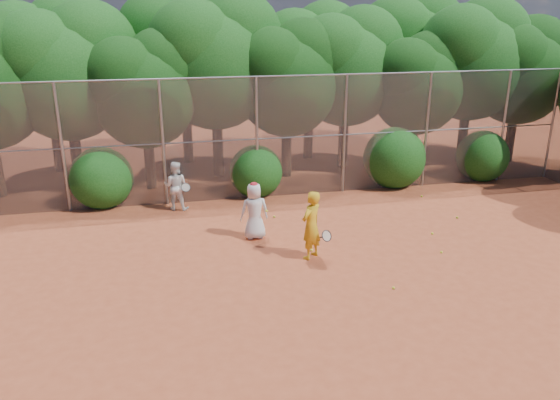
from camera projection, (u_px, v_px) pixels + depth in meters
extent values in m
plane|color=#9A3F22|center=(343.00, 274.00, 13.10)|extent=(80.00, 80.00, 0.00)
cylinder|color=gray|center=(62.00, 149.00, 16.54)|extent=(0.09, 0.09, 4.00)
cylinder|color=gray|center=(163.00, 144.00, 17.15)|extent=(0.09, 0.09, 4.00)
cylinder|color=gray|center=(257.00, 139.00, 17.76)|extent=(0.09, 0.09, 4.00)
cylinder|color=gray|center=(345.00, 135.00, 18.36)|extent=(0.09, 0.09, 4.00)
cylinder|color=gray|center=(427.00, 131.00, 18.97)|extent=(0.09, 0.09, 4.00)
cylinder|color=gray|center=(503.00, 127.00, 19.58)|extent=(0.09, 0.09, 4.00)
cylinder|color=gray|center=(287.00, 76.00, 17.29)|extent=(20.00, 0.05, 0.05)
cylinder|color=gray|center=(287.00, 138.00, 17.96)|extent=(20.00, 0.04, 0.04)
cube|color=slate|center=(287.00, 138.00, 17.96)|extent=(20.00, 0.02, 4.00)
cylinder|color=gray|center=(552.00, 124.00, 19.99)|extent=(0.09, 0.09, 4.00)
sphere|color=black|center=(6.00, 59.00, 17.55)|extent=(3.05, 3.05, 3.05)
cylinder|color=black|center=(76.00, 152.00, 19.09)|extent=(0.38, 0.38, 2.52)
sphere|color=#104311|center=(67.00, 81.00, 18.26)|extent=(4.03, 4.03, 4.03)
sphere|color=#104311|center=(90.00, 48.00, 18.46)|extent=(3.23, 3.23, 3.23)
sphere|color=#104311|center=(39.00, 57.00, 17.57)|extent=(3.02, 3.02, 3.02)
cylinder|color=black|center=(149.00, 158.00, 19.01)|extent=(0.36, 0.36, 2.17)
sphere|color=black|center=(144.00, 97.00, 18.30)|extent=(3.47, 3.47, 3.47)
sphere|color=black|center=(163.00, 69.00, 18.47)|extent=(2.78, 2.78, 2.78)
sphere|color=black|center=(123.00, 77.00, 17.70)|extent=(2.60, 2.60, 2.60)
cylinder|color=black|center=(218.00, 141.00, 20.35)|extent=(0.39, 0.39, 2.66)
sphere|color=#104311|center=(215.00, 70.00, 19.49)|extent=(4.26, 4.26, 4.26)
sphere|color=#104311|center=(236.00, 38.00, 19.69)|extent=(3.40, 3.40, 3.40)
sphere|color=#104311|center=(193.00, 46.00, 18.76)|extent=(3.19, 3.19, 3.19)
cylinder|color=black|center=(286.00, 147.00, 20.37)|extent=(0.37, 0.37, 2.27)
sphere|color=black|center=(287.00, 86.00, 19.63)|extent=(3.64, 3.64, 3.64)
sphere|color=black|center=(304.00, 59.00, 19.81)|extent=(2.91, 2.91, 2.91)
sphere|color=black|center=(271.00, 67.00, 19.01)|extent=(2.73, 2.73, 2.73)
cylinder|color=black|center=(343.00, 136.00, 21.59)|extent=(0.38, 0.38, 2.45)
sphere|color=#104311|center=(346.00, 75.00, 20.79)|extent=(3.92, 3.92, 3.92)
sphere|color=#104311|center=(363.00, 47.00, 20.98)|extent=(3.14, 3.14, 3.14)
sphere|color=#104311|center=(331.00, 54.00, 20.12)|extent=(2.94, 2.94, 2.94)
cylinder|color=black|center=(412.00, 143.00, 21.23)|extent=(0.36, 0.36, 2.10)
sphere|color=black|center=(417.00, 90.00, 20.55)|extent=(3.36, 3.36, 3.36)
sphere|color=black|center=(431.00, 66.00, 20.71)|extent=(2.69, 2.69, 2.69)
sphere|color=black|center=(407.00, 73.00, 19.97)|extent=(2.52, 2.52, 2.52)
cylinder|color=black|center=(463.00, 131.00, 22.21)|extent=(0.39, 0.39, 2.59)
sphere|color=#104311|center=(471.00, 67.00, 21.36)|extent=(4.14, 4.14, 4.14)
sphere|color=#104311|center=(487.00, 39.00, 21.57)|extent=(3.32, 3.32, 3.32)
sphere|color=#104311|center=(460.00, 46.00, 20.65)|extent=(3.11, 3.11, 3.11)
cylinder|color=black|center=(511.00, 134.00, 22.39)|extent=(0.37, 0.37, 2.31)
sphere|color=black|center=(519.00, 78.00, 21.63)|extent=(3.70, 3.70, 3.70)
sphere|color=black|center=(533.00, 53.00, 21.81)|extent=(2.96, 2.96, 2.96)
sphere|color=black|center=(511.00, 59.00, 21.00)|extent=(2.77, 2.77, 2.77)
cylinder|color=black|center=(56.00, 138.00, 20.98)|extent=(0.39, 0.39, 2.62)
sphere|color=#104311|center=(47.00, 69.00, 20.13)|extent=(4.20, 4.20, 4.20)
sphere|color=#104311|center=(69.00, 39.00, 20.33)|extent=(3.36, 3.36, 3.36)
sphere|color=#104311|center=(20.00, 47.00, 19.41)|extent=(3.15, 3.15, 3.15)
cylinder|color=black|center=(187.00, 129.00, 22.15)|extent=(0.40, 0.40, 2.80)
sphere|color=#104311|center=(183.00, 59.00, 21.24)|extent=(4.48, 4.48, 4.48)
sphere|color=#104311|center=(204.00, 28.00, 21.46)|extent=(3.58, 3.58, 3.58)
sphere|color=#104311|center=(161.00, 36.00, 20.47)|extent=(3.36, 3.36, 3.36)
cylinder|color=black|center=(308.00, 128.00, 22.85)|extent=(0.38, 0.38, 2.52)
sphere|color=#104311|center=(309.00, 68.00, 22.02)|extent=(4.03, 4.03, 4.03)
sphere|color=#104311|center=(326.00, 41.00, 22.22)|extent=(3.23, 3.23, 3.23)
sphere|color=#104311|center=(294.00, 48.00, 21.33)|extent=(3.02, 3.02, 3.02)
cylinder|color=black|center=(402.00, 119.00, 24.28)|extent=(0.40, 0.40, 2.73)
sphere|color=#104311|center=(407.00, 57.00, 23.38)|extent=(4.37, 4.37, 4.37)
sphere|color=#104311|center=(423.00, 30.00, 23.60)|extent=(3.49, 3.49, 3.49)
sphere|color=#104311|center=(395.00, 36.00, 22.64)|extent=(3.28, 3.28, 3.28)
sphere|color=#104311|center=(101.00, 175.00, 17.35)|extent=(2.00, 2.00, 2.00)
sphere|color=#104311|center=(256.00, 169.00, 18.40)|extent=(1.80, 1.80, 1.80)
sphere|color=#104311|center=(394.00, 155.00, 19.35)|extent=(2.20, 2.20, 2.20)
sphere|color=#104311|center=(483.00, 154.00, 20.11)|extent=(1.90, 1.90, 1.90)
imported|color=gold|center=(311.00, 225.00, 13.68)|extent=(0.77, 0.74, 1.78)
torus|color=black|center=(327.00, 236.00, 13.64)|extent=(0.34, 0.28, 0.28)
cylinder|color=black|center=(321.00, 237.00, 13.82)|extent=(0.14, 0.25, 0.16)
imported|color=silver|center=(254.00, 211.00, 14.90)|extent=(0.80, 0.54, 1.59)
ellipsoid|color=#AC1824|center=(254.00, 185.00, 14.65)|extent=(0.22, 0.22, 0.13)
sphere|color=#C2D226|center=(267.00, 211.00, 14.76)|extent=(0.07, 0.07, 0.07)
imported|color=white|center=(175.00, 186.00, 17.06)|extent=(0.89, 0.78, 1.56)
torus|color=black|center=(186.00, 187.00, 16.84)|extent=(0.33, 0.23, 0.27)
cylinder|color=black|center=(185.00, 189.00, 17.04)|extent=(0.07, 0.25, 0.18)
sphere|color=#C2D226|center=(432.00, 233.00, 15.36)|extent=(0.07, 0.07, 0.07)
sphere|color=#C2D226|center=(457.00, 217.00, 16.53)|extent=(0.07, 0.07, 0.07)
sphere|color=#C2D226|center=(393.00, 288.00, 12.38)|extent=(0.07, 0.07, 0.07)
sphere|color=#C2D226|center=(441.00, 252.00, 14.19)|extent=(0.07, 0.07, 0.07)
sphere|color=#C2D226|center=(312.00, 250.00, 14.31)|extent=(0.07, 0.07, 0.07)
sphere|color=#C2D226|center=(422.00, 196.00, 18.40)|extent=(0.07, 0.07, 0.07)
sphere|color=#C2D226|center=(274.00, 217.00, 16.60)|extent=(0.07, 0.07, 0.07)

